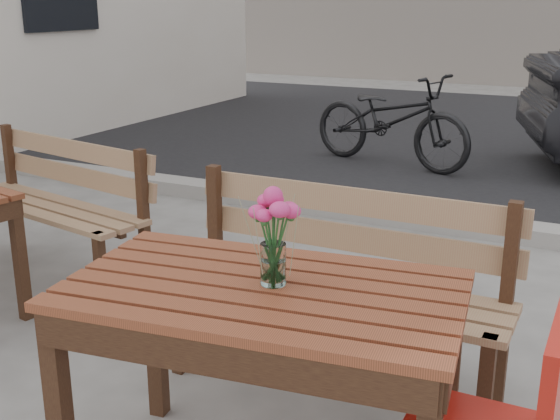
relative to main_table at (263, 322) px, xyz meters
name	(u,v)px	position (x,y,z in m)	size (l,w,h in m)	color
street	(495,169)	(-0.09, 5.26, -0.63)	(30.00, 8.12, 0.12)	black
main_table	(263,322)	(0.00, 0.00, 0.00)	(1.36, 0.89, 0.79)	brown
main_bench	(341,263)	(-0.04, 0.82, -0.09)	(1.51, 0.46, 0.94)	#A17353
main_vase	(273,224)	(0.03, 0.03, 0.33)	(0.18, 0.18, 0.32)	white
second_bench	(61,191)	(-2.06, 1.29, -0.12)	(1.49, 0.70, 0.89)	#A17353
bicycle	(391,119)	(-1.14, 5.07, -0.18)	(0.64, 1.82, 0.96)	black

